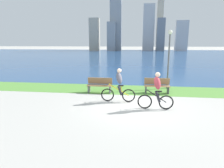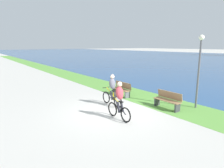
{
  "view_description": "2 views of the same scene",
  "coord_description": "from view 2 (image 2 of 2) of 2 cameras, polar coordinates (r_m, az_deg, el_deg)",
  "views": [
    {
      "loc": [
        -0.0,
        -9.05,
        2.97
      ],
      "look_at": [
        -1.32,
        1.01,
        0.82
      ],
      "focal_mm": 31.37,
      "sensor_mm": 36.0,
      "label": 1
    },
    {
      "loc": [
        7.36,
        -5.46,
        3.25
      ],
      "look_at": [
        -0.83,
        0.5,
        1.23
      ],
      "focal_mm": 31.27,
      "sensor_mm": 36.0,
      "label": 2
    }
  ],
  "objects": [
    {
      "name": "cyclist_lead",
      "position": [
        10.53,
        0.06,
        -1.92
      ],
      "size": [
        1.76,
        0.52,
        1.71
      ],
      "color": "black",
      "rests_on": "ground"
    },
    {
      "name": "ground_plane",
      "position": [
        9.72,
        0.5,
        -8.24
      ],
      "size": [
        300.0,
        300.0,
        0.0
      ],
      "primitive_type": "plane",
      "color": "#B2AFA8"
    },
    {
      "name": "bench_far_along_path",
      "position": [
        10.55,
        15.97,
        -4.55
      ],
      "size": [
        1.5,
        0.47,
        0.9
      ],
      "color": "olive",
      "rests_on": "ground"
    },
    {
      "name": "cyclist_trailing",
      "position": [
        8.6,
        2.15,
        -4.99
      ],
      "size": [
        1.62,
        0.52,
        1.7
      ],
      "color": "black",
      "rests_on": "ground"
    },
    {
      "name": "lamppost_tall",
      "position": [
        10.87,
        24.24,
        6.21
      ],
      "size": [
        0.28,
        0.28,
        3.76
      ],
      "color": "#595960",
      "rests_on": "ground"
    },
    {
      "name": "grass_strip_bayside",
      "position": [
        11.85,
        13.24,
        -4.91
      ],
      "size": [
        120.0,
        2.67,
        0.01
      ],
      "primitive_type": "cube",
      "color": "#59933D",
      "rests_on": "ground"
    },
    {
      "name": "bench_near_path",
      "position": [
        12.66,
        2.84,
        -1.49
      ],
      "size": [
        1.5,
        0.47,
        0.9
      ],
      "color": "olive",
      "rests_on": "ground"
    }
  ]
}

